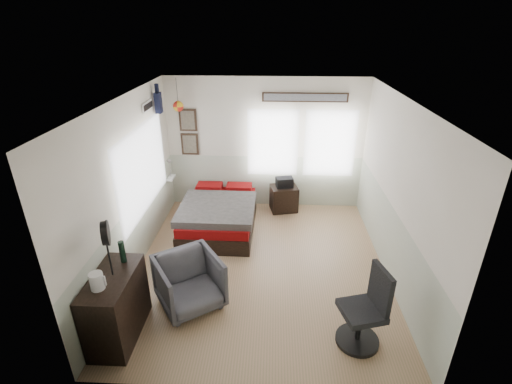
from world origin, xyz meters
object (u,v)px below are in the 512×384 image
armchair (189,282)px  task_chair (365,314)px  bed (219,215)px  dresser (117,306)px  nightstand (284,198)px

armchair → task_chair: 2.35m
bed → armchair: (-0.12, -2.09, 0.09)m
bed → task_chair: bearing=-50.1°
dresser → armchair: 0.98m
bed → dresser: size_ratio=1.88×
bed → dresser: 2.84m
dresser → nightstand: dresser is taller
bed → armchair: bearing=-92.5°
dresser → task_chair: bearing=0.5°
dresser → nightstand: (2.15, 3.52, -0.18)m
bed → dresser: bearing=-107.8°
task_chair → bed: bearing=113.9°
bed → armchair: armchair is taller
nightstand → task_chair: (0.92, -3.49, 0.17)m
armchair → nightstand: (1.36, 2.93, -0.11)m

